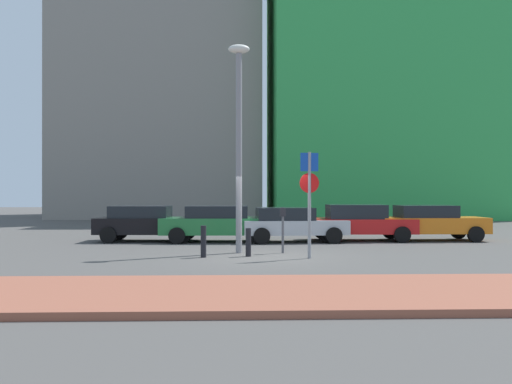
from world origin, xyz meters
The scene contains 14 objects.
ground_plane centered at (0.00, 0.00, 0.00)m, with size 120.00×120.00×0.00m, color #4C4947.
sidewalk_brick centered at (0.00, -6.50, 0.07)m, with size 40.00×3.72×0.14m, color #93513D.
parked_car_black centered at (-4.53, 5.60, 0.77)m, with size 4.30×2.15×1.44m.
parked_car_green centered at (-1.64, 5.25, 0.77)m, with size 4.62×2.11×1.44m.
parked_car_silver centered at (1.30, 5.04, 0.74)m, with size 4.20×2.07×1.38m.
parked_car_red centered at (4.11, 5.57, 0.78)m, with size 4.40×2.17×1.48m.
parked_car_orange centered at (7.06, 5.54, 0.77)m, with size 4.34×1.95×1.45m.
parking_sign_post centered at (1.28, -0.44, 2.01)m, with size 0.60×0.13×3.19m.
parking_meter centered at (0.60, 1.06, 0.95)m, with size 0.18×0.14×1.48m.
street_lamp centered at (-0.83, 1.15, 4.03)m, with size 0.70×0.36×6.83m.
traffic_bollard_near centered at (-0.54, 0.13, 0.44)m, with size 0.17×0.17×0.88m, color black.
traffic_bollard_mid centered at (-1.91, -0.07, 0.48)m, with size 0.17×0.17×0.97m, color black.
building_colorful_midrise centered at (10.79, 27.08, 11.81)m, with size 17.93×12.52×23.62m, color green.
building_under_construction centered at (-7.00, 30.08, 12.82)m, with size 15.91×13.62×25.63m, color gray.
Camera 1 is at (-0.88, -16.84, 1.96)m, focal length 38.61 mm.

